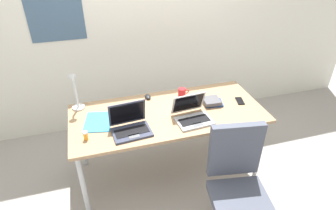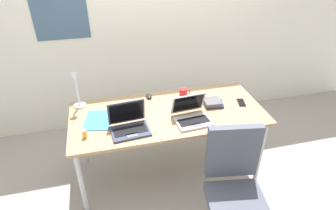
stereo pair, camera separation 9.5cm
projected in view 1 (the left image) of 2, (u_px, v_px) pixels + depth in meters
name	position (u px, v px, depth m)	size (l,w,h in m)	color
ground_plane	(168.00, 170.00, 3.09)	(12.00, 12.00, 0.00)	gray
wall_back	(141.00, 20.00, 3.29)	(6.00, 0.13, 2.60)	silver
desk	(168.00, 117.00, 2.72)	(1.80, 0.80, 0.74)	#9E7A56
desk_lamp	(75.00, 92.00, 2.62)	(0.12, 0.18, 0.40)	silver
laptop_near_lamp	(130.00, 126.00, 2.43)	(0.34, 0.28, 0.24)	#33384C
laptop_far_corner	(192.00, 115.00, 2.57)	(0.33, 0.31, 0.22)	#B7BABC
computer_mouse	(148.00, 97.00, 2.90)	(0.06, 0.10, 0.03)	black
cell_phone	(240.00, 101.00, 2.86)	(0.06, 0.14, 0.01)	black
pill_bottle	(86.00, 135.00, 2.33)	(0.04, 0.04, 0.08)	gold
book_stack	(212.00, 101.00, 2.81)	(0.20, 0.18, 0.05)	navy
paper_folder_back_right	(98.00, 122.00, 2.56)	(0.23, 0.31, 0.01)	#338CC6
coffee_mug	(182.00, 92.00, 2.92)	(0.11, 0.08, 0.09)	#B21E23
office_chair	(237.00, 195.00, 2.30)	(0.52, 0.57, 0.97)	black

